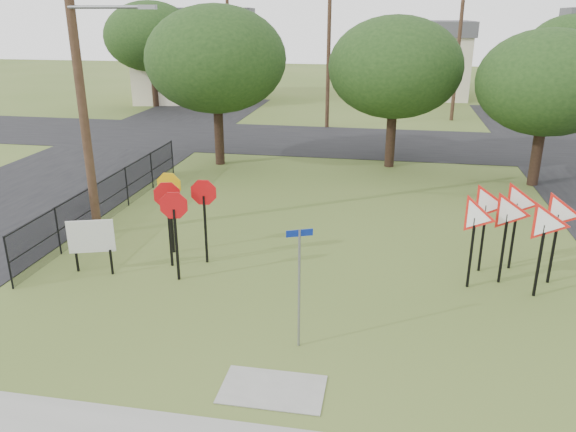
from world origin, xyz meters
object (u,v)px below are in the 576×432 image
object	(u,v)px
street_name_sign	(299,280)
yield_sign_cluster	(515,216)
stop_sign_cluster	(179,203)
info_board	(91,238)

from	to	relation	value
street_name_sign	yield_sign_cluster	world-z (taller)	street_name_sign
street_name_sign	stop_sign_cluster	world-z (taller)	street_name_sign
street_name_sign	info_board	size ratio (longest dim) A/B	1.74
street_name_sign	info_board	distance (m)	6.74
stop_sign_cluster	info_board	world-z (taller)	stop_sign_cluster
stop_sign_cluster	street_name_sign	bearing A→B (deg)	-41.77
stop_sign_cluster	info_board	bearing A→B (deg)	-156.76
stop_sign_cluster	yield_sign_cluster	size ratio (longest dim) A/B	0.81
stop_sign_cluster	yield_sign_cluster	world-z (taller)	yield_sign_cluster
yield_sign_cluster	info_board	world-z (taller)	yield_sign_cluster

